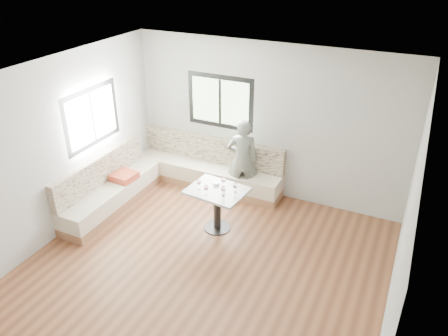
# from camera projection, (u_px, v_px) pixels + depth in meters

# --- Properties ---
(room) EXTENTS (5.01, 5.01, 2.81)m
(room) POSITION_uv_depth(u_px,v_px,m) (197.00, 183.00, 5.75)
(room) COLOR brown
(room) RESTS_ON ground
(banquette) EXTENTS (2.90, 2.80, 0.95)m
(banquette) POSITION_uv_depth(u_px,v_px,m) (167.00, 178.00, 8.07)
(banquette) COLOR #8B6042
(banquette) RESTS_ON ground
(table) EXTENTS (0.97, 0.79, 0.74)m
(table) POSITION_uv_depth(u_px,v_px,m) (217.00, 200.00, 6.99)
(table) COLOR black
(table) RESTS_ON ground
(person) EXTENTS (0.65, 0.54, 1.52)m
(person) POSITION_uv_depth(u_px,v_px,m) (243.00, 159.00, 7.81)
(person) COLOR slate
(person) RESTS_ON ground
(olive_ramekin) EXTENTS (0.11, 0.11, 0.04)m
(olive_ramekin) POSITION_uv_depth(u_px,v_px,m) (216.00, 183.00, 7.04)
(olive_ramekin) COLOR white
(olive_ramekin) RESTS_ON table
(wine_glass_a) EXTENTS (0.08, 0.08, 0.17)m
(wine_glass_a) POSITION_uv_depth(u_px,v_px,m) (199.00, 182.00, 6.87)
(wine_glass_a) COLOR white
(wine_glass_a) RESTS_ON table
(wine_glass_b) EXTENTS (0.08, 0.08, 0.17)m
(wine_glass_b) POSITION_uv_depth(u_px,v_px,m) (206.00, 188.00, 6.71)
(wine_glass_b) COLOR white
(wine_glass_b) RESTS_ON table
(wine_glass_c) EXTENTS (0.08, 0.08, 0.17)m
(wine_glass_c) POSITION_uv_depth(u_px,v_px,m) (223.00, 189.00, 6.69)
(wine_glass_c) COLOR white
(wine_glass_c) RESTS_ON table
(wine_glass_d) EXTENTS (0.08, 0.08, 0.17)m
(wine_glass_d) POSITION_uv_depth(u_px,v_px,m) (224.00, 180.00, 6.93)
(wine_glass_d) COLOR white
(wine_glass_d) RESTS_ON table
(wine_glass_e) EXTENTS (0.08, 0.08, 0.17)m
(wine_glass_e) POSITION_uv_depth(u_px,v_px,m) (235.00, 186.00, 6.78)
(wine_glass_e) COLOR white
(wine_glass_e) RESTS_ON table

